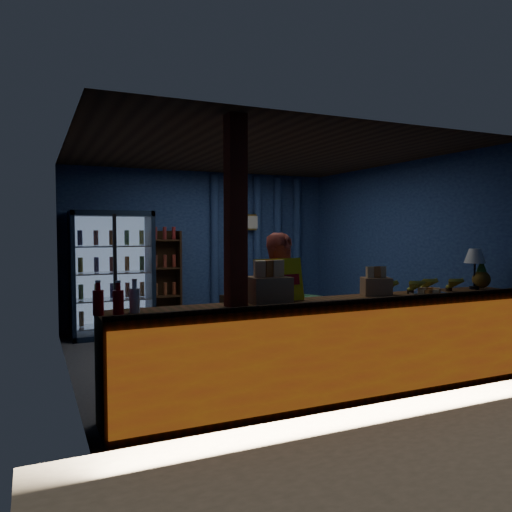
{
  "coord_description": "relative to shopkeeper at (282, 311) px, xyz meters",
  "views": [
    {
      "loc": [
        -2.66,
        -5.89,
        1.62
      ],
      "look_at": [
        -0.09,
        -0.2,
        1.29
      ],
      "focal_mm": 35.0,
      "sensor_mm": 36.0,
      "label": 1
    }
  ],
  "objects": [
    {
      "name": "beverage_cooler",
      "position": [
        -1.2,
        3.34,
        0.14
      ],
      "size": [
        1.2,
        0.62,
        1.9
      ],
      "color": "black",
      "rests_on": "ground"
    },
    {
      "name": "green_chair",
      "position": [
        1.73,
        2.75,
        -0.52
      ],
      "size": [
        0.77,
        0.78,
        0.54
      ],
      "primitive_type": "imported",
      "rotation": [
        0.0,
        0.0,
        3.58
      ],
      "color": "#55AA69",
      "rests_on": "ground"
    },
    {
      "name": "support_post",
      "position": [
        -0.7,
        -0.48,
        0.51
      ],
      "size": [
        0.16,
        0.16,
        2.6
      ],
      "primitive_type": "cube",
      "color": "maroon",
      "rests_on": "ground"
    },
    {
      "name": "room_walls",
      "position": [
        0.35,
        1.42,
        0.78
      ],
      "size": [
        4.6,
        4.6,
        4.6
      ],
      "color": "navy",
      "rests_on": "ground"
    },
    {
      "name": "pineapple",
      "position": [
        2.3,
        -0.43,
        0.3
      ],
      "size": [
        0.2,
        0.2,
        0.34
      ],
      "color": "brown",
      "rests_on": "counter"
    },
    {
      "name": "framed_picture",
      "position": [
        1.2,
        3.52,
        0.96
      ],
      "size": [
        0.36,
        0.04,
        0.28
      ],
      "color": "gold",
      "rests_on": "room_walls"
    },
    {
      "name": "dirt_apron",
      "position": [
        0.35,
        -2.38,
        -0.79
      ],
      "size": [
        5.6,
        5.6,
        0.0
      ],
      "primitive_type": "plane",
      "color": "brown",
      "rests_on": "ground"
    },
    {
      "name": "soda_bottles",
      "position": [
        -1.7,
        -0.46,
        0.27
      ],
      "size": [
        0.37,
        0.16,
        0.27
      ],
      "color": "#AD0B0F",
      "rests_on": "counter"
    },
    {
      "name": "side_table",
      "position": [
        0.79,
        2.91,
        -0.51
      ],
      "size": [
        0.64,
        0.47,
        0.67
      ],
      "color": "#362111",
      "rests_on": "ground"
    },
    {
      "name": "banana_bunches",
      "position": [
        1.42,
        -0.4,
        0.24
      ],
      "size": [
        1.04,
        0.3,
        0.17
      ],
      "color": "gold",
      "rests_on": "counter"
    },
    {
      "name": "yellow_sign",
      "position": [
        -0.22,
        -0.36,
        0.36
      ],
      "size": [
        0.51,
        0.14,
        0.4
      ],
      "color": "yellow",
      "rests_on": "counter"
    },
    {
      "name": "curtain_folds",
      "position": [
        1.35,
        3.56,
        0.51
      ],
      "size": [
        1.74,
        0.14,
        2.5
      ],
      "color": "navy",
      "rests_on": "room_walls"
    },
    {
      "name": "snack_box_left",
      "position": [
        -0.34,
        -0.37,
        0.29
      ],
      "size": [
        0.38,
        0.32,
        0.39
      ],
      "color": "#936847",
      "rests_on": "counter"
    },
    {
      "name": "shopkeeper",
      "position": [
        0.0,
        0.0,
        0.0
      ],
      "size": [
        0.67,
        0.55,
        1.59
      ],
      "primitive_type": "imported",
      "rotation": [
        0.0,
        0.0,
        0.34
      ],
      "color": "#963529",
      "rests_on": "ground"
    },
    {
      "name": "counter",
      "position": [
        0.35,
        -0.49,
        -0.32
      ],
      "size": [
        4.4,
        0.57,
        0.99
      ],
      "color": "brown",
      "rests_on": "ground"
    },
    {
      "name": "bottle_shelf",
      "position": [
        -0.35,
        3.48,
        0.0
      ],
      "size": [
        0.5,
        0.28,
        1.6
      ],
      "color": "#362111",
      "rests_on": "ground"
    },
    {
      "name": "table_lamp",
      "position": [
        2.22,
        -0.4,
        0.51
      ],
      "size": [
        0.23,
        0.23,
        0.46
      ],
      "color": "black",
      "rests_on": "counter"
    },
    {
      "name": "snack_box_centre",
      "position": [
        0.89,
        -0.36,
        0.26
      ],
      "size": [
        0.34,
        0.31,
        0.29
      ],
      "color": "#936847",
      "rests_on": "counter"
    },
    {
      "name": "ground",
      "position": [
        0.35,
        1.42,
        -0.79
      ],
      "size": [
        4.6,
        4.6,
        0.0
      ],
      "primitive_type": "plane",
      "color": "#515154",
      "rests_on": "ground"
    },
    {
      "name": "pastry_tray",
      "position": [
        1.4,
        -0.57,
        0.18
      ],
      "size": [
        0.41,
        0.41,
        0.07
      ],
      "color": "silver",
      "rests_on": "counter"
    }
  ]
}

